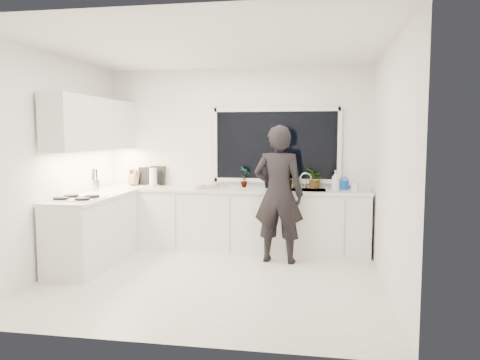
# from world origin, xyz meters

# --- Properties ---
(floor) EXTENTS (4.00, 3.50, 0.02)m
(floor) POSITION_xyz_m (0.00, 0.00, -0.01)
(floor) COLOR beige
(floor) RESTS_ON ground
(wall_back) EXTENTS (4.00, 0.02, 2.70)m
(wall_back) POSITION_xyz_m (0.00, 1.76, 1.35)
(wall_back) COLOR white
(wall_back) RESTS_ON ground
(wall_left) EXTENTS (0.02, 3.50, 2.70)m
(wall_left) POSITION_xyz_m (-2.01, 0.00, 1.35)
(wall_left) COLOR white
(wall_left) RESTS_ON ground
(wall_right) EXTENTS (0.02, 3.50, 2.70)m
(wall_right) POSITION_xyz_m (2.01, 0.00, 1.35)
(wall_right) COLOR white
(wall_right) RESTS_ON ground
(ceiling) EXTENTS (4.00, 3.50, 0.02)m
(ceiling) POSITION_xyz_m (0.00, 0.00, 2.71)
(ceiling) COLOR white
(ceiling) RESTS_ON wall_back
(window) EXTENTS (1.80, 0.02, 1.00)m
(window) POSITION_xyz_m (0.60, 1.73, 1.55)
(window) COLOR black
(window) RESTS_ON wall_back
(base_cabinets_back) EXTENTS (3.92, 0.58, 0.88)m
(base_cabinets_back) POSITION_xyz_m (0.00, 1.45, 0.44)
(base_cabinets_back) COLOR white
(base_cabinets_back) RESTS_ON floor
(base_cabinets_left) EXTENTS (0.58, 1.60, 0.88)m
(base_cabinets_left) POSITION_xyz_m (-1.67, 0.35, 0.44)
(base_cabinets_left) COLOR white
(base_cabinets_left) RESTS_ON floor
(countertop_back) EXTENTS (3.94, 0.62, 0.04)m
(countertop_back) POSITION_xyz_m (0.00, 1.44, 0.90)
(countertop_back) COLOR silver
(countertop_back) RESTS_ON base_cabinets_back
(countertop_left) EXTENTS (0.62, 1.60, 0.04)m
(countertop_left) POSITION_xyz_m (-1.67, 0.35, 0.90)
(countertop_left) COLOR silver
(countertop_left) RESTS_ON base_cabinets_left
(upper_cabinets) EXTENTS (0.34, 2.10, 0.70)m
(upper_cabinets) POSITION_xyz_m (-1.79, 0.70, 1.85)
(upper_cabinets) COLOR white
(upper_cabinets) RESTS_ON wall_left
(sink) EXTENTS (0.58, 0.42, 0.14)m
(sink) POSITION_xyz_m (1.05, 1.45, 0.87)
(sink) COLOR silver
(sink) RESTS_ON countertop_back
(faucet) EXTENTS (0.03, 0.03, 0.22)m
(faucet) POSITION_xyz_m (1.05, 1.65, 1.03)
(faucet) COLOR silver
(faucet) RESTS_ON countertop_back
(stovetop) EXTENTS (0.56, 0.48, 0.03)m
(stovetop) POSITION_xyz_m (-1.69, -0.00, 0.94)
(stovetop) COLOR black
(stovetop) RESTS_ON countertop_left
(person) EXTENTS (0.71, 0.50, 1.84)m
(person) POSITION_xyz_m (0.71, 0.90, 0.92)
(person) COLOR black
(person) RESTS_ON floor
(pizza_tray) EXTENTS (0.59, 0.52, 0.03)m
(pizza_tray) POSITION_xyz_m (-0.32, 1.42, 0.94)
(pizza_tray) COLOR silver
(pizza_tray) RESTS_ON countertop_back
(pizza) EXTENTS (0.53, 0.47, 0.01)m
(pizza) POSITION_xyz_m (-0.32, 1.42, 0.95)
(pizza) COLOR red
(pizza) RESTS_ON pizza_tray
(watering_can) EXTENTS (0.18, 0.18, 0.13)m
(watering_can) POSITION_xyz_m (1.60, 1.61, 0.98)
(watering_can) COLOR #1249AD
(watering_can) RESTS_ON countertop_back
(paper_towel_roll) EXTENTS (0.14, 0.14, 0.26)m
(paper_towel_roll) POSITION_xyz_m (-1.28, 1.55, 1.05)
(paper_towel_roll) COLOR white
(paper_towel_roll) RESTS_ON countertop_back
(knife_block) EXTENTS (0.16, 0.14, 0.22)m
(knife_block) POSITION_xyz_m (-1.61, 1.59, 1.03)
(knife_block) COLOR #9B6848
(knife_block) RESTS_ON countertop_back
(utensil_crock) EXTENTS (0.16, 0.16, 0.16)m
(utensil_crock) POSITION_xyz_m (-1.85, 0.80, 1.00)
(utensil_crock) COLOR silver
(utensil_crock) RESTS_ON countertop_left
(picture_frame_large) EXTENTS (0.22, 0.04, 0.28)m
(picture_frame_large) POSITION_xyz_m (-1.46, 1.69, 1.06)
(picture_frame_large) COLOR black
(picture_frame_large) RESTS_ON countertop_back
(picture_frame_small) EXTENTS (0.25, 0.04, 0.30)m
(picture_frame_small) POSITION_xyz_m (-1.25, 1.69, 1.07)
(picture_frame_small) COLOR black
(picture_frame_small) RESTS_ON countertop_back
(herb_plants) EXTENTS (1.30, 0.32, 0.32)m
(herb_plants) POSITION_xyz_m (0.82, 1.61, 1.07)
(herb_plants) COLOR #26662D
(herb_plants) RESTS_ON countertop_back
(soap_bottles) EXTENTS (0.40, 0.15, 0.30)m
(soap_bottles) POSITION_xyz_m (1.54, 1.30, 1.05)
(soap_bottles) COLOR #D8BF66
(soap_bottles) RESTS_ON countertop_back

